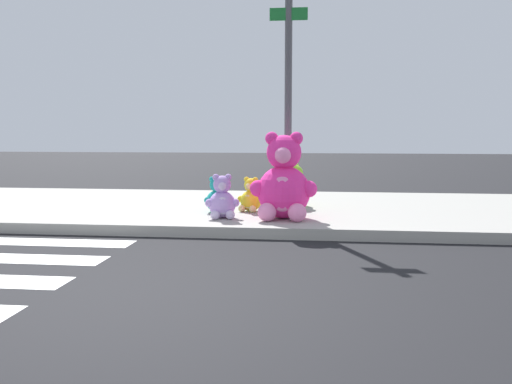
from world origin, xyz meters
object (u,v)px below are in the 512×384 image
at_px(plush_pink_large, 284,184).
at_px(plush_lavender, 222,200).
at_px(plush_teal, 217,198).
at_px(plush_lime, 293,189).
at_px(plush_yellow, 250,198).
at_px(sign_pole, 288,100).

relative_size(plush_pink_large, plush_lavender, 1.95).
bearing_deg(plush_teal, plush_lavender, -72.32).
xyz_separation_m(plush_lavender, plush_teal, (-0.18, 0.56, -0.03)).
bearing_deg(plush_teal, plush_lime, 37.85).
bearing_deg(plush_lime, plush_pink_large, -92.69).
bearing_deg(plush_pink_large, plush_yellow, 130.15).
bearing_deg(plush_yellow, plush_teal, -162.89).
bearing_deg(plush_lime, plush_lavender, -123.36).
relative_size(plush_pink_large, plush_yellow, 2.30).
height_order(sign_pole, plush_pink_large, sign_pole).
bearing_deg(plush_lavender, sign_pole, 35.35).
xyz_separation_m(sign_pole, plush_lime, (0.04, 0.79, -1.41)).
relative_size(sign_pole, plush_yellow, 5.98).
height_order(sign_pole, plush_lavender, sign_pole).
xyz_separation_m(plush_pink_large, plush_yellow, (-0.56, 0.66, -0.28)).
bearing_deg(plush_teal, plush_yellow, 17.11).
relative_size(plush_lavender, plush_yellow, 1.18).
height_order(plush_yellow, plush_lime, plush_lime).
height_order(plush_pink_large, plush_lavender, plush_pink_large).
height_order(plush_lime, plush_teal, plush_lime).
xyz_separation_m(sign_pole, plush_teal, (-1.08, -0.08, -1.48)).
xyz_separation_m(plush_yellow, plush_teal, (-0.50, -0.15, 0.01)).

